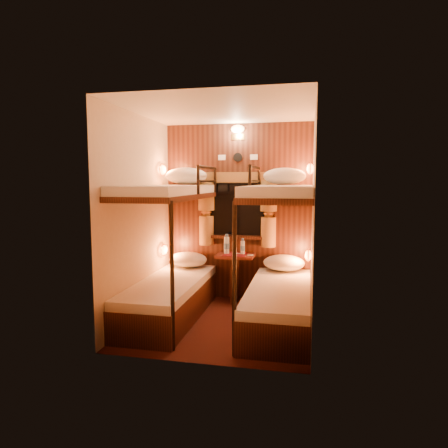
% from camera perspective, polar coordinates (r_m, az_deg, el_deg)
% --- Properties ---
extents(floor, '(2.10, 2.10, 0.00)m').
position_cam_1_polar(floor, '(4.74, -0.32, -13.95)').
color(floor, '#35100E').
rests_on(floor, ground).
extents(ceiling, '(2.10, 2.10, 0.00)m').
position_cam_1_polar(ceiling, '(4.52, -0.34, 15.96)').
color(ceiling, silver).
rests_on(ceiling, wall_back).
extents(wall_back, '(2.40, 0.00, 2.40)m').
position_cam_1_polar(wall_back, '(5.50, 2.01, 1.66)').
color(wall_back, '#C6B293').
rests_on(wall_back, floor).
extents(wall_front, '(2.40, 0.00, 2.40)m').
position_cam_1_polar(wall_front, '(3.46, -4.04, -1.00)').
color(wall_front, '#C6B293').
rests_on(wall_front, floor).
extents(wall_left, '(0.00, 2.40, 2.40)m').
position_cam_1_polar(wall_left, '(4.79, -12.10, 0.86)').
color(wall_left, '#C6B293').
rests_on(wall_left, floor).
extents(wall_right, '(0.00, 2.40, 2.40)m').
position_cam_1_polar(wall_right, '(4.37, 12.58, 0.36)').
color(wall_right, '#C6B293').
rests_on(wall_right, floor).
extents(back_panel, '(2.00, 0.03, 2.40)m').
position_cam_1_polar(back_panel, '(5.49, 1.98, 1.65)').
color(back_panel, black).
rests_on(back_panel, floor).
extents(bunk_left, '(0.72, 1.90, 1.82)m').
position_cam_1_polar(bunk_left, '(4.82, -7.74, -6.75)').
color(bunk_left, black).
rests_on(bunk_left, floor).
extents(bunk_right, '(0.72, 1.90, 1.82)m').
position_cam_1_polar(bunk_right, '(4.56, 7.92, -7.51)').
color(bunk_right, black).
rests_on(bunk_right, floor).
extents(window, '(1.00, 0.12, 0.79)m').
position_cam_1_polar(window, '(5.46, 1.93, 1.43)').
color(window, black).
rests_on(window, back_panel).
extents(curtains, '(1.10, 0.22, 1.00)m').
position_cam_1_polar(curtains, '(5.42, 1.87, 2.27)').
color(curtains, brown).
rests_on(curtains, back_panel).
extents(back_fixtures, '(0.54, 0.09, 0.48)m').
position_cam_1_polar(back_fixtures, '(5.47, 1.96, 12.61)').
color(back_fixtures, black).
rests_on(back_fixtures, back_panel).
extents(reading_lamps, '(2.00, 0.20, 1.25)m').
position_cam_1_polar(reading_lamps, '(5.15, 1.34, 1.81)').
color(reading_lamps, orange).
rests_on(reading_lamps, wall_left).
extents(table, '(0.50, 0.34, 0.66)m').
position_cam_1_polar(table, '(5.42, 1.61, -6.80)').
color(table, '#562213').
rests_on(table, floor).
extents(bottle_left, '(0.08, 0.08, 0.27)m').
position_cam_1_polar(bottle_left, '(5.42, 0.38, -3.03)').
color(bottle_left, '#99BFE5').
rests_on(bottle_left, table).
extents(bottle_right, '(0.06, 0.06, 0.21)m').
position_cam_1_polar(bottle_right, '(5.38, 2.68, -3.36)').
color(bottle_right, '#99BFE5').
rests_on(bottle_right, table).
extents(sachet_a, '(0.09, 0.08, 0.01)m').
position_cam_1_polar(sachet_a, '(5.32, 3.80, -4.45)').
color(sachet_a, silver).
rests_on(sachet_a, table).
extents(sachet_b, '(0.08, 0.07, 0.01)m').
position_cam_1_polar(sachet_b, '(5.42, 2.03, -4.23)').
color(sachet_b, silver).
rests_on(sachet_b, table).
extents(pillow_lower_left, '(0.52, 0.37, 0.21)m').
position_cam_1_polar(pillow_lower_left, '(5.51, -5.14, -5.07)').
color(pillow_lower_left, white).
rests_on(pillow_lower_left, bunk_left).
extents(pillow_lower_right, '(0.54, 0.39, 0.21)m').
position_cam_1_polar(pillow_lower_right, '(5.31, 8.55, -5.51)').
color(pillow_lower_right, white).
rests_on(pillow_lower_right, bunk_right).
extents(pillow_upper_left, '(0.56, 0.40, 0.22)m').
position_cam_1_polar(pillow_upper_left, '(5.36, -5.42, 6.85)').
color(pillow_upper_left, white).
rests_on(pillow_upper_left, bunk_left).
extents(pillow_upper_right, '(0.53, 0.38, 0.21)m').
position_cam_1_polar(pillow_upper_right, '(5.02, 8.63, 6.78)').
color(pillow_upper_right, white).
rests_on(pillow_upper_right, bunk_right).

